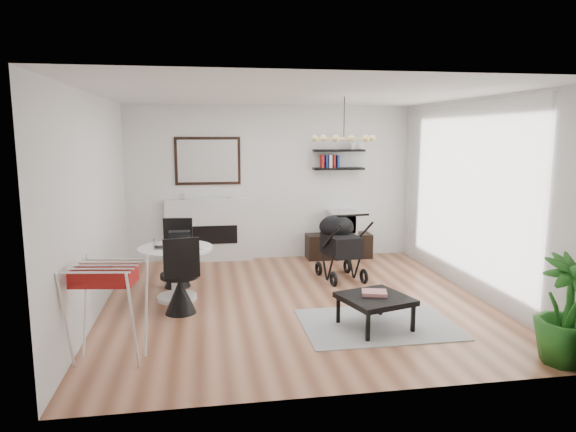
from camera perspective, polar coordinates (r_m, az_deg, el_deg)
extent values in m
plane|color=brown|center=(6.93, 0.93, -9.48)|extent=(5.00, 5.00, 0.00)
plane|color=white|center=(6.59, 0.99, 13.37)|extent=(5.00, 5.00, 0.00)
plane|color=white|center=(9.08, -1.87, 3.68)|extent=(5.00, 0.00, 5.00)
plane|color=white|center=(6.65, -20.74, 1.09)|extent=(0.00, 5.00, 5.00)
plane|color=white|center=(7.49, 20.15, 1.96)|extent=(0.00, 5.00, 5.00)
cube|color=white|center=(7.61, 18.76, 2.14)|extent=(0.04, 3.60, 2.60)
cube|color=white|center=(9.04, -8.71, -1.57)|extent=(1.50, 0.15, 1.10)
cube|color=black|center=(8.99, -8.70, -2.08)|extent=(0.95, 0.06, 0.32)
cube|color=black|center=(8.96, -8.90, 6.07)|extent=(1.12, 0.03, 0.82)
cube|color=white|center=(8.94, -8.90, 6.06)|extent=(1.02, 0.01, 0.72)
cube|color=black|center=(9.17, 5.64, 5.26)|extent=(0.90, 0.25, 0.04)
cube|color=black|center=(9.15, 5.67, 7.26)|extent=(0.90, 0.25, 0.04)
cube|color=black|center=(9.28, 5.64, -3.32)|extent=(1.16, 0.41, 0.44)
cube|color=silver|center=(9.21, 5.98, -0.70)|extent=(0.48, 0.42, 0.42)
cube|color=black|center=(9.02, 6.32, -0.92)|extent=(0.41, 0.01, 0.34)
cylinder|color=white|center=(7.17, -12.23, -8.82)|extent=(0.53, 0.53, 0.06)
cylinder|color=white|center=(7.07, -12.33, -6.18)|extent=(0.13, 0.13, 0.63)
cylinder|color=white|center=(6.99, -12.42, -3.55)|extent=(0.99, 0.99, 0.04)
imported|color=black|center=(6.91, -13.32, -3.47)|extent=(0.33, 0.21, 0.03)
cube|color=black|center=(7.19, -11.96, -2.34)|extent=(0.29, 0.18, 0.17)
cube|color=silver|center=(6.90, -10.87, -3.47)|extent=(0.35, 0.29, 0.01)
cylinder|color=white|center=(7.13, -14.56, -2.86)|extent=(0.06, 0.06, 0.09)
cylinder|color=black|center=(7.63, -12.28, -4.23)|extent=(0.47, 0.47, 0.05)
cone|color=black|center=(7.69, -12.21, -6.08)|extent=(0.38, 0.38, 0.45)
cube|color=black|center=(7.78, -12.12, -1.96)|extent=(0.43, 0.08, 0.48)
cylinder|color=black|center=(6.51, -11.95, -6.47)|extent=(0.47, 0.47, 0.05)
cone|color=black|center=(6.59, -11.88, -8.63)|extent=(0.39, 0.39, 0.45)
cube|color=black|center=(6.24, -11.74, -4.61)|extent=(0.43, 0.12, 0.48)
cube|color=maroon|center=(5.23, -19.59, -6.17)|extent=(0.61, 0.41, 0.15)
cube|color=black|center=(7.88, 5.92, -3.22)|extent=(0.53, 0.72, 0.31)
ellipsoid|color=black|center=(8.01, 5.39, -1.22)|extent=(0.53, 0.53, 0.38)
cylinder|color=black|center=(7.40, 7.27, 0.08)|extent=(0.49, 0.10, 0.03)
torus|color=black|center=(8.17, 3.42, -5.86)|extent=(0.09, 0.24, 0.23)
torus|color=black|center=(8.35, 6.58, -5.58)|extent=(0.09, 0.24, 0.23)
torus|color=black|center=(7.61, 5.08, -7.01)|extent=(0.09, 0.24, 0.23)
torus|color=black|center=(7.81, 8.43, -6.67)|extent=(0.09, 0.24, 0.23)
cube|color=#969696|center=(6.23, 9.89, -11.74)|extent=(1.76, 1.27, 0.01)
cube|color=black|center=(6.02, 9.65, -9.06)|extent=(0.88, 0.88, 0.06)
cube|color=black|center=(5.68, 8.87, -12.12)|extent=(0.04, 0.04, 0.30)
cube|color=black|center=(6.03, 13.72, -10.99)|extent=(0.04, 0.04, 0.30)
cube|color=black|center=(6.16, 5.59, -10.34)|extent=(0.04, 0.04, 0.30)
cube|color=black|center=(6.48, 10.25, -9.44)|extent=(0.04, 0.04, 0.30)
cube|color=red|center=(6.07, 9.58, -8.41)|extent=(0.33, 0.29, 0.04)
imported|color=#22621C|center=(5.70, 28.62, -9.18)|extent=(0.68, 0.68, 1.06)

